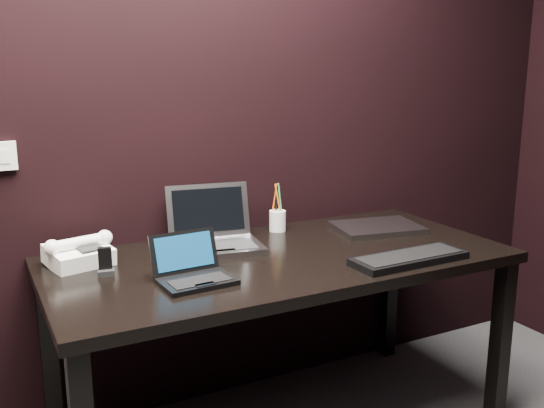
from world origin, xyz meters
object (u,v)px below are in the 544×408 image
desk (280,275)px  mobile_phone (105,265)px  closed_laptop (377,228)px  desk_phone (79,253)px  netbook (193,272)px  pen_cup (277,220)px  ext_keyboard (409,258)px  silver_laptop (215,237)px

desk → mobile_phone: mobile_phone is taller
closed_laptop → desk_phone: desk_phone is taller
netbook → pen_cup: (0.53, 0.43, 0.02)m
mobile_phone → ext_keyboard: bearing=-20.0°
silver_laptop → desk_phone: size_ratio=1.46×
ext_keyboard → pen_cup: bearing=110.8°
desk → closed_laptop: (0.53, 0.11, 0.09)m
silver_laptop → ext_keyboard: silver_laptop is taller
netbook → mobile_phone: bearing=140.5°
closed_laptop → pen_cup: bearing=153.6°
desk → silver_laptop: silver_laptop is taller
ext_keyboard → netbook: bearing=167.8°
closed_laptop → mobile_phone: 1.16m
desk → ext_keyboard: bearing=-37.5°
silver_laptop → pen_cup: 0.35m
desk_phone → pen_cup: bearing=5.7°
desk → ext_keyboard: ext_keyboard is taller
desk_phone → mobile_phone: bearing=-67.5°
silver_laptop → closed_laptop: silver_laptop is taller
desk_phone → pen_cup: 0.84m
desk → ext_keyboard: size_ratio=3.83×
netbook → silver_laptop: 0.38m
desk_phone → pen_cup: (0.83, 0.08, 0.00)m
mobile_phone → pen_cup: bearing=16.4°
desk → mobile_phone: bearing=173.0°
ext_keyboard → desk_phone: desk_phone is taller
desk → netbook: (-0.39, -0.12, 0.11)m
silver_laptop → desk_phone: bearing=177.2°
ext_keyboard → mobile_phone: mobile_phone is taller
netbook → closed_laptop: bearing=14.4°
desk → closed_laptop: bearing=12.2°
mobile_phone → pen_cup: (0.77, 0.23, 0.01)m
desk_phone → mobile_phone: desk_phone is taller
silver_laptop → ext_keyboard: size_ratio=0.84×
netbook → pen_cup: pen_cup is taller
pen_cup → netbook: bearing=-141.5°
silver_laptop → closed_laptop: 0.72m
desk → pen_cup: bearing=64.0°
ext_keyboard → desk: bearing=142.5°
netbook → desk: bearing=17.4°
silver_laptop → desk_phone: 0.51m
ext_keyboard → desk_phone: (-1.06, 0.51, 0.03)m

